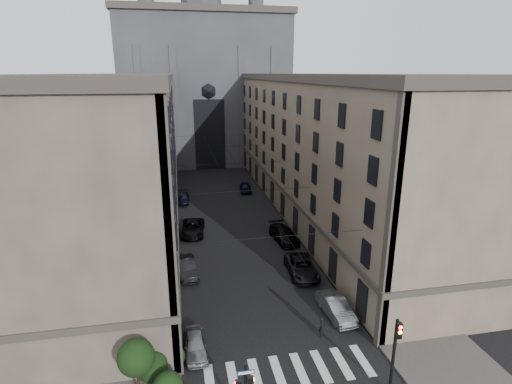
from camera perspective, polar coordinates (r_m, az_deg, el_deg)
sidewalk_left at (r=55.58m, az=-14.76°, el=-3.78°), size 7.00×80.00×0.15m
sidewalk_right at (r=57.95m, az=6.42°, el=-2.47°), size 7.00×80.00×0.15m
zebra_crossing at (r=29.09m, az=4.71°, el=-24.08°), size 11.00×3.20×0.01m
building_left at (r=53.46m, az=-18.64°, el=5.42°), size 13.60×60.60×18.85m
building_right at (r=56.58m, az=9.59°, el=6.64°), size 13.60×60.60×18.85m
gothic_tower at (r=91.30m, az=-7.44°, el=15.80°), size 35.00×23.00×58.00m
traffic_light_right at (r=26.74m, az=19.26°, el=-20.31°), size 0.34×0.50×5.20m
shrub_cluster at (r=27.31m, az=-14.68°, el=-22.91°), size 3.90×4.40×3.90m
tram_wires at (r=53.44m, az=-4.04°, el=3.95°), size 14.00×60.00×0.43m
car_left_near at (r=30.27m, az=-8.65°, el=-20.74°), size 1.72×4.00×1.35m
car_left_midnear at (r=40.05m, az=-9.84°, el=-10.58°), size 2.26×5.03×1.60m
car_left_midfar at (r=49.35m, az=-9.05°, el=-5.14°), size 3.29×6.10×1.63m
car_left_far at (r=61.45m, az=-10.48°, el=-0.90°), size 2.32×5.05×1.43m
car_right_near at (r=34.17m, az=11.35°, el=-15.87°), size 2.03×4.81×1.54m
car_right_midnear at (r=39.84m, az=6.56°, el=-10.60°), size 2.97×5.87×1.59m
car_right_midfar at (r=47.09m, az=4.00°, el=-6.05°), size 2.93×5.85×1.63m
car_right_far at (r=66.01m, az=-1.50°, el=0.65°), size 2.24×4.65×1.53m
pedestrian at (r=31.72m, az=9.39°, el=-18.50°), size 0.59×0.70×1.63m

